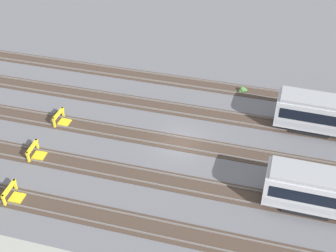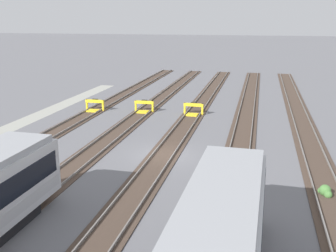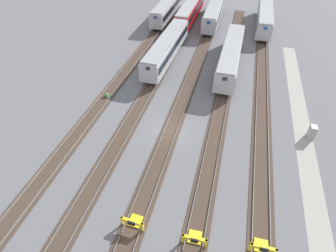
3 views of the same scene
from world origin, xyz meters
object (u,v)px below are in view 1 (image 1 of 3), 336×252
(bumper_stop_middle_track, at_px, (61,118))
(weed_clump, at_px, (243,90))
(bumper_stop_nearest_track, at_px, (13,194))
(bumper_stop_near_inner_track, at_px, (35,152))

(bumper_stop_middle_track, bearing_deg, weed_clump, 31.62)
(bumper_stop_nearest_track, bearing_deg, bumper_stop_near_inner_track, 97.51)
(bumper_stop_middle_track, distance_m, weed_clump, 19.40)
(bumper_stop_nearest_track, bearing_deg, bumper_stop_middle_track, 93.47)
(bumper_stop_nearest_track, height_order, bumper_stop_middle_track, same)
(bumper_stop_nearest_track, bearing_deg, weed_clump, 52.20)
(bumper_stop_nearest_track, relative_size, bumper_stop_near_inner_track, 1.00)
(bumper_stop_nearest_track, distance_m, bumper_stop_near_inner_track, 5.22)
(bumper_stop_nearest_track, xyz_separation_m, weed_clump, (15.89, 20.49, -0.27))
(bumper_stop_near_inner_track, relative_size, bumper_stop_middle_track, 1.00)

